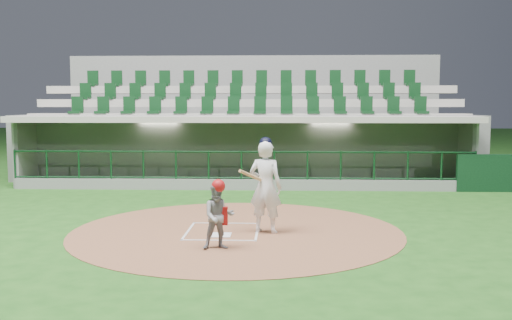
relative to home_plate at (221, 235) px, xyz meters
The scene contains 8 objects.
ground 0.70m from the home_plate, 90.00° to the left, with size 120.00×120.00×0.00m, color #1B4A15.
dirt_circle 0.58m from the home_plate, 59.04° to the left, with size 7.20×7.20×0.01m, color brown.
home_plate is the anchor object (origin of this frame).
batter_box_chalk 0.40m from the home_plate, 90.00° to the left, with size 1.55×1.80×0.01m.
dugout_structure 8.58m from the home_plate, 89.85° to the left, with size 16.40×3.70×3.00m.
seating_deck 11.69m from the home_plate, 90.00° to the left, with size 17.00×6.72×5.15m.
batter 1.41m from the home_plate, 20.33° to the left, with size 0.95×0.98×2.06m.
catcher 1.29m from the home_plate, 86.15° to the right, with size 0.70×0.60×1.34m.
Camera 1 is at (1.21, -12.42, 2.71)m, focal length 40.00 mm.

